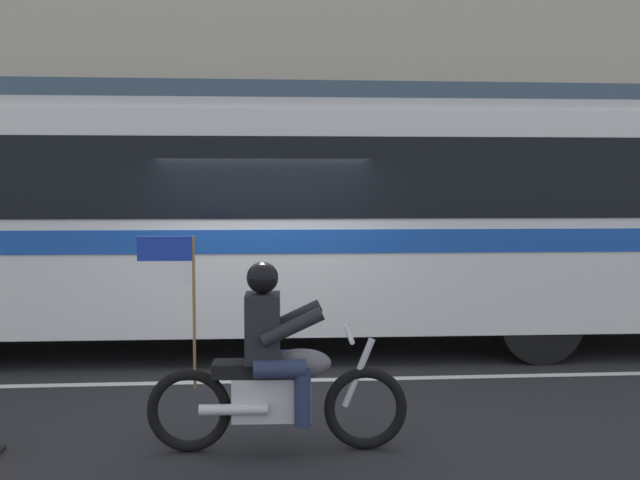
{
  "coord_description": "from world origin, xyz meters",
  "views": [
    {
      "loc": [
        -0.03,
        -8.86,
        2.17
      ],
      "look_at": [
        0.61,
        -0.75,
        1.59
      ],
      "focal_mm": 42.06,
      "sensor_mm": 36.0,
      "label": 1
    }
  ],
  "objects": [
    {
      "name": "ground_plane",
      "position": [
        0.0,
        0.0,
        0.0
      ],
      "size": [
        60.0,
        60.0,
        0.0
      ],
      "primitive_type": "plane",
      "color": "black"
    },
    {
      "name": "sidewalk_curb",
      "position": [
        0.0,
        5.1,
        0.07
      ],
      "size": [
        28.0,
        3.8,
        0.15
      ],
      "primitive_type": "cube",
      "color": "#A39E93",
      "rests_on": "ground_plane"
    },
    {
      "name": "lane_center_stripe",
      "position": [
        0.0,
        -0.6,
        0.0
      ],
      "size": [
        26.6,
        0.14,
        0.01
      ],
      "primitive_type": "cube",
      "color": "silver",
      "rests_on": "ground_plane"
    },
    {
      "name": "office_building_facade",
      "position": [
        0.0,
        7.39,
        5.3
      ],
      "size": [
        28.0,
        0.89,
        10.58
      ],
      "color": "#B2A893",
      "rests_on": "ground_plane"
    },
    {
      "name": "transit_bus",
      "position": [
        -0.15,
        1.19,
        1.88
      ],
      "size": [
        12.9,
        2.8,
        3.22
      ],
      "color": "white",
      "rests_on": "ground_plane"
    },
    {
      "name": "motorcycle_with_rider",
      "position": [
        0.08,
        -2.82,
        0.67
      ],
      "size": [
        2.2,
        0.64,
        1.78
      ],
      "color": "black",
      "rests_on": "ground_plane"
    },
    {
      "name": "fire_hydrant",
      "position": [
        1.96,
        4.18,
        0.52
      ],
      "size": [
        0.22,
        0.3,
        0.75
      ],
      "color": "#4C8C3F",
      "rests_on": "sidewalk_curb"
    }
  ]
}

